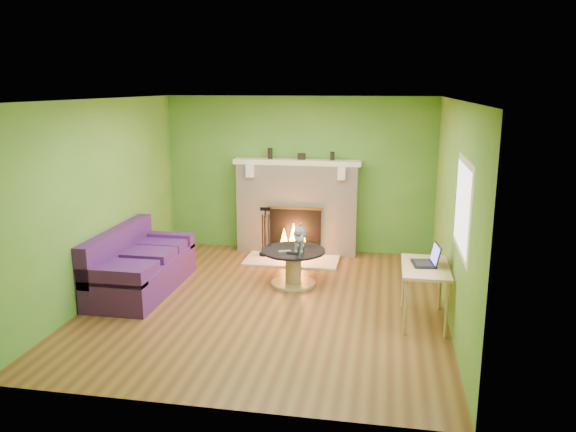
% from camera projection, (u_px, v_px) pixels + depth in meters
% --- Properties ---
extents(floor, '(5.00, 5.00, 0.00)m').
position_uv_depth(floor, '(268.00, 302.00, 7.33)').
color(floor, brown).
rests_on(floor, ground).
extents(ceiling, '(5.00, 5.00, 0.00)m').
position_uv_depth(ceiling, '(267.00, 99.00, 6.74)').
color(ceiling, white).
rests_on(ceiling, wall_back).
extents(wall_back, '(5.00, 0.00, 5.00)m').
position_uv_depth(wall_back, '(299.00, 175.00, 9.43)').
color(wall_back, '#47832B').
rests_on(wall_back, floor).
extents(wall_front, '(5.00, 0.00, 5.00)m').
position_uv_depth(wall_front, '(204.00, 267.00, 4.64)').
color(wall_front, '#47832B').
rests_on(wall_front, floor).
extents(wall_left, '(0.00, 5.00, 5.00)m').
position_uv_depth(wall_left, '(102.00, 199.00, 7.42)').
color(wall_left, '#47832B').
rests_on(wall_left, floor).
extents(wall_right, '(0.00, 5.00, 5.00)m').
position_uv_depth(wall_right, '(453.00, 212.00, 6.65)').
color(wall_right, '#47832B').
rests_on(wall_right, floor).
extents(window_frame, '(0.00, 1.20, 1.20)m').
position_uv_depth(window_frame, '(463.00, 207.00, 5.73)').
color(window_frame, silver).
rests_on(window_frame, wall_right).
extents(window_pane, '(0.00, 1.06, 1.06)m').
position_uv_depth(window_pane, '(462.00, 207.00, 5.73)').
color(window_pane, white).
rests_on(window_pane, wall_right).
extents(fireplace, '(2.10, 0.46, 1.58)m').
position_uv_depth(fireplace, '(297.00, 208.00, 9.38)').
color(fireplace, beige).
rests_on(fireplace, floor).
extents(hearth, '(1.50, 0.75, 0.03)m').
position_uv_depth(hearth, '(292.00, 260.00, 9.05)').
color(hearth, beige).
rests_on(hearth, floor).
extents(mantel, '(2.10, 0.28, 0.08)m').
position_uv_depth(mantel, '(297.00, 162.00, 9.18)').
color(mantel, white).
rests_on(mantel, fireplace).
extents(sofa, '(0.88, 1.90, 0.85)m').
position_uv_depth(sofa, '(138.00, 267.00, 7.71)').
color(sofa, '#3D1657').
rests_on(sofa, floor).
extents(coffee_table, '(0.90, 0.90, 0.51)m').
position_uv_depth(coffee_table, '(293.00, 264.00, 7.93)').
color(coffee_table, tan).
rests_on(coffee_table, floor).
extents(desk, '(0.55, 0.94, 0.70)m').
position_uv_depth(desk, '(425.00, 273.00, 6.61)').
color(desk, tan).
rests_on(desk, floor).
extents(cat, '(0.27, 0.62, 0.38)m').
position_uv_depth(cat, '(300.00, 236.00, 7.88)').
color(cat, slate).
rests_on(cat, coffee_table).
extents(remote_silver, '(0.17, 0.11, 0.02)m').
position_uv_depth(remote_silver, '(285.00, 251.00, 7.79)').
color(remote_silver, '#949497').
rests_on(remote_silver, coffee_table).
extents(remote_black, '(0.16, 0.07, 0.02)m').
position_uv_depth(remote_black, '(293.00, 253.00, 7.71)').
color(remote_black, black).
rests_on(remote_black, coffee_table).
extents(laptop, '(0.34, 0.38, 0.26)m').
position_uv_depth(laptop, '(424.00, 254.00, 6.61)').
color(laptop, black).
rests_on(laptop, desk).
extents(fire_tools, '(0.22, 0.22, 0.81)m').
position_uv_depth(fire_tools, '(266.00, 231.00, 9.18)').
color(fire_tools, black).
rests_on(fire_tools, hearth).
extents(mantel_vase_left, '(0.08, 0.08, 0.18)m').
position_uv_depth(mantel_vase_left, '(270.00, 153.00, 9.26)').
color(mantel_vase_left, black).
rests_on(mantel_vase_left, mantel).
extents(mantel_vase_right, '(0.07, 0.07, 0.14)m').
position_uv_depth(mantel_vase_right, '(332.00, 156.00, 9.09)').
color(mantel_vase_right, black).
rests_on(mantel_vase_right, mantel).
extents(mantel_box, '(0.12, 0.08, 0.10)m').
position_uv_depth(mantel_box, '(302.00, 156.00, 9.18)').
color(mantel_box, black).
rests_on(mantel_box, mantel).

